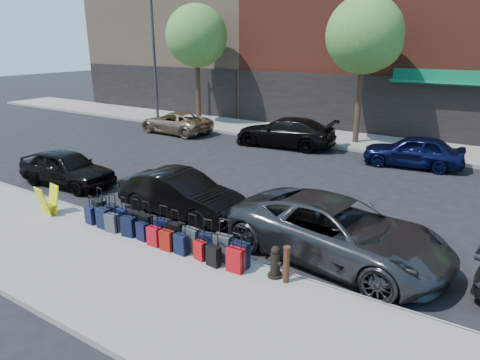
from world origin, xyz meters
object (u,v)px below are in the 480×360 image
Objects in this scene: car_far_1 at (285,132)px; streetlight at (156,50)px; fire_hydrant at (275,263)px; car_near_2 at (337,231)px; tree_left at (198,38)px; car_far_2 at (413,151)px; car_near_1 at (181,194)px; car_near_0 at (67,168)px; suitcase_front_5 at (163,230)px; tree_center at (367,37)px; car_far_0 at (175,122)px; bollard at (286,264)px; display_rack at (48,201)px.

streetlight is at bearing -105.81° from car_far_1.
car_near_2 reaches higher than fire_hydrant.
tree_left is 19.37m from car_near_2.
car_far_2 is (16.75, -2.06, -3.96)m from streetlight.
tree_left is at bearing -108.84° from car_far_2.
car_near_2 is 9.72m from car_far_2.
fire_hydrant is at bearing 164.11° from car_near_2.
car_far_2 is at bearing -26.73° from car_near_1.
suitcase_front_5 is at bearing -109.29° from car_near_0.
tree_center is 7.43× the size of suitcase_front_5.
car_far_0 reaches higher than fire_hydrant.
car_near_0 reaches higher than suitcase_front_5.
tree_center reaches higher than car_far_1.
tree_left reaches higher than car_near_0.
fire_hydrant is 0.34m from bollard.
car_near_0 is at bearing -54.43° from car_far_2.
car_far_0 is at bearing -96.72° from car_far_2.
streetlight is 17.09m from display_rack.
car_far_1 is (4.03, 10.07, 0.08)m from car_near_0.
tree_left is 18.08m from suitcase_front_5.
tree_left is at bearing 13.39° from streetlight.
tree_center is 6.39m from car_far_2.
suitcase_front_5 is 1.13× the size of bollard.
car_near_1 reaches higher than bollard.
streetlight reaches higher than car_near_0.
suitcase_front_5 is at bearing 16.00° from display_rack.
car_near_2 is (10.66, 0.02, 0.09)m from car_near_0.
streetlight is (-2.94, -0.70, -0.75)m from tree_left.
car_near_0 is at bearing -119.60° from tree_center.
streetlight is 21.85m from bollard.
car_near_2 reaches higher than display_rack.
streetlight is 17.09m from car_near_1.
suitcase_front_5 is 12.17m from car_far_2.
bollard is at bearing -8.46° from car_far_2.
streetlight is at bearing 45.77° from car_near_1.
tree_center is at bearing -7.03° from car_near_1.
display_rack is at bearing -107.84° from tree_center.
tree_center is 11.53m from car_far_0.
car_near_0 is 10.01m from car_far_0.
suitcase_front_5 is 14.78m from car_far_0.
car_far_1 is at bearing -141.56° from tree_center.
car_far_1 is at bearing 96.06° from car_far_0.
car_far_1 is 6.39m from car_far_2.
car_far_2 is at bearing 89.06° from bollard.
tree_left is 20.13m from fire_hydrant.
suitcase_front_5 is 1.09× the size of display_rack.
bollard is at bearing -112.44° from car_near_1.
display_rack is 0.23× the size of car_near_0.
suitcase_front_5 is 3.39m from fire_hydrant.
car_near_0 is at bearing 142.90° from display_rack.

